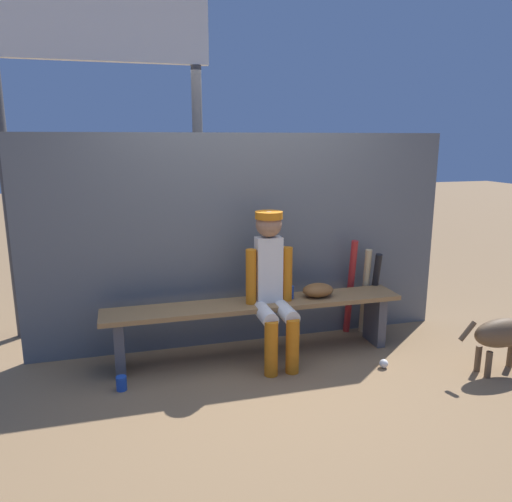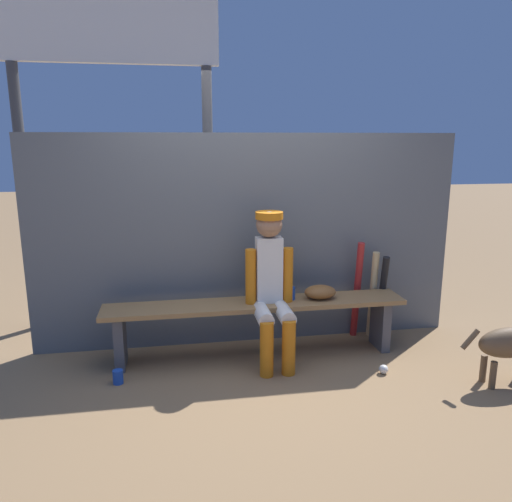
{
  "view_description": "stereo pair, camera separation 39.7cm",
  "coord_description": "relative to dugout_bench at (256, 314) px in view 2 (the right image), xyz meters",
  "views": [
    {
      "loc": [
        -1.07,
        -3.88,
        1.87
      ],
      "look_at": [
        0.0,
        0.0,
        0.95
      ],
      "focal_mm": 34.65,
      "sensor_mm": 36.0,
      "label": 1
    },
    {
      "loc": [
        -0.68,
        -3.97,
        1.87
      ],
      "look_at": [
        0.0,
        0.0,
        0.95
      ],
      "focal_mm": 34.65,
      "sensor_mm": 36.0,
      "label": 2
    }
  ],
  "objects": [
    {
      "name": "baseball",
      "position": [
        0.96,
        -0.51,
        -0.35
      ],
      "size": [
        0.07,
        0.07,
        0.07
      ],
      "primitive_type": "sphere",
      "color": "white",
      "rests_on": "ground_plane"
    },
    {
      "name": "dugout_bench",
      "position": [
        0.0,
        0.0,
        0.0
      ],
      "size": [
        2.59,
        0.36,
        0.5
      ],
      "color": "olive",
      "rests_on": "ground_plane"
    },
    {
      "name": "ground_plane",
      "position": [
        0.0,
        0.0,
        -0.39
      ],
      "size": [
        30.0,
        30.0,
        0.0
      ],
      "primitive_type": "plane",
      "color": "olive"
    },
    {
      "name": "cup_on_ground",
      "position": [
        -1.14,
        -0.31,
        -0.33
      ],
      "size": [
        0.08,
        0.08,
        0.11
      ],
      "primitive_type": "cylinder",
      "color": "#1E47AD",
      "rests_on": "ground_plane"
    },
    {
      "name": "bat_aluminum_black",
      "position": [
        1.24,
        0.2,
        0.02
      ],
      "size": [
        0.07,
        0.19,
        0.81
      ],
      "primitive_type": "cylinder",
      "rotation": [
        0.15,
        0.0,
        -0.02
      ],
      "color": "black",
      "rests_on": "ground_plane"
    },
    {
      "name": "player_seated",
      "position": [
        0.11,
        -0.11,
        0.31
      ],
      "size": [
        0.41,
        0.55,
        1.28
      ],
      "color": "silver",
      "rests_on": "ground_plane"
    },
    {
      "name": "bat_aluminum_red",
      "position": [
        1.01,
        0.25,
        0.08
      ],
      "size": [
        0.07,
        0.18,
        0.94
      ],
      "primitive_type": "cylinder",
      "rotation": [
        0.12,
        0.0,
        -0.05
      ],
      "color": "#B22323",
      "rests_on": "ground_plane"
    },
    {
      "name": "bat_wood_natural",
      "position": [
        1.16,
        0.23,
        0.04
      ],
      "size": [
        0.07,
        0.14,
        0.85
      ],
      "primitive_type": "cylinder",
      "rotation": [
        0.08,
        0.0,
        -0.03
      ],
      "color": "tan",
      "rests_on": "ground_plane"
    },
    {
      "name": "scoreboard",
      "position": [
        -1.13,
        1.03,
        2.27
      ],
      "size": [
        2.26,
        0.27,
        3.78
      ],
      "color": "#3F3F42",
      "rests_on": "ground_plane"
    },
    {
      "name": "cup_on_bench",
      "position": [
        0.31,
        0.03,
        0.16
      ],
      "size": [
        0.08,
        0.08,
        0.11
      ],
      "primitive_type": "cylinder",
      "color": "#1E47AD",
      "rests_on": "dugout_bench"
    },
    {
      "name": "chainlink_fence",
      "position": [
        0.0,
        0.37,
        0.57
      ],
      "size": [
        3.88,
        0.03,
        1.92
      ],
      "primitive_type": "cube",
      "color": "#595E63",
      "rests_on": "ground_plane"
    },
    {
      "name": "baseball_glove",
      "position": [
        0.57,
        0.0,
        0.17
      ],
      "size": [
        0.28,
        0.2,
        0.12
      ],
      "primitive_type": "ellipsoid",
      "color": "brown",
      "rests_on": "dugout_bench"
    }
  ]
}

